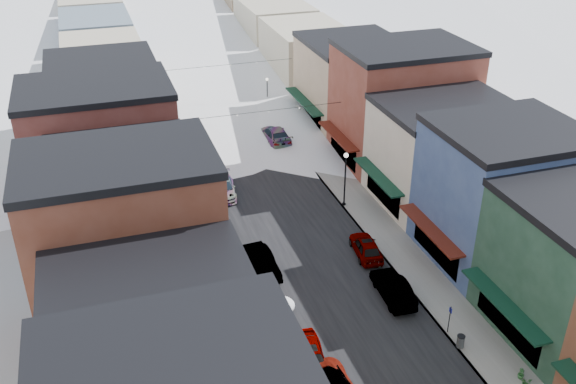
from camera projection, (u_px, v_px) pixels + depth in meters
road at (215, 103)px, 78.59m from camera, size 10.00×160.00×0.01m
sidewalk_left at (161, 108)px, 76.76m from camera, size 3.20×160.00×0.15m
sidewalk_right at (267, 96)px, 80.35m from camera, size 3.20×160.00×0.15m
curb_left at (174, 107)px, 77.19m from camera, size 0.10×160.00×0.15m
curb_right at (255, 98)px, 79.93m from camera, size 0.10×160.00×0.15m
bldg_l_cream at (156, 352)px, 33.00m from camera, size 11.30×8.20×9.50m
bldg_l_brick_near at (127, 248)px, 38.84m from camera, size 12.30×8.20×12.50m
bldg_l_grayblue at (126, 206)px, 46.93m from camera, size 11.30×9.20×9.00m
bldg_l_brick_far at (102, 147)px, 53.71m from camera, size 13.30×9.20×11.00m
bldg_l_tan at (106, 110)px, 62.59m from camera, size 11.30×11.20×10.00m
bldg_r_blue at (501, 193)px, 47.04m from camera, size 11.30×9.20×10.50m
bldg_r_cream at (443, 153)px, 55.06m from camera, size 12.30×9.20×9.00m
bldg_r_brick_far at (402, 103)px, 62.13m from camera, size 13.30×9.20×11.50m
bldg_r_tan at (352, 82)px, 70.71m from camera, size 11.30×11.20×9.50m
distant_blocks at (181, 26)px, 95.94m from camera, size 34.00×55.00×8.00m
overhead_cables at (238, 86)px, 65.18m from camera, size 16.40×15.04×0.04m
car_silver_sedan at (310, 358)px, 38.21m from camera, size 2.51×4.96×1.62m
car_dark_hatch at (261, 262)px, 47.10m from camera, size 1.96×4.79×1.54m
car_silver_wagon at (224, 187)px, 57.56m from camera, size 2.58×5.12×1.42m
car_green_sedan at (393, 288)px, 44.32m from camera, size 1.93×4.87×1.58m
car_gray_suv at (366, 247)px, 48.98m from camera, size 2.28×4.54×1.48m
car_black_sedan at (275, 135)px, 67.73m from camera, size 2.49×5.93×1.71m
car_lane_silver at (226, 131)px, 69.18m from camera, size 1.63×3.94×1.33m
car_lane_white at (205, 67)px, 88.59m from camera, size 2.91×6.03×1.66m
parking_sign at (450, 317)px, 40.74m from camera, size 0.06×0.28×2.02m
trash_can at (461, 341)px, 39.86m from camera, size 0.51×0.51×0.86m
streetlamp_near at (345, 173)px, 54.47m from camera, size 0.41×0.41×4.95m
streetlamp_far at (267, 90)px, 74.53m from camera, size 0.34×0.34×4.05m
planter_near at (526, 383)px, 36.90m from camera, size 0.70×0.64×0.64m
planter_far at (521, 374)px, 37.53m from camera, size 0.49×0.49×0.68m
snow_pile_mid at (277, 306)px, 43.12m from camera, size 2.38×2.67×1.01m
snow_pile_far at (203, 161)px, 63.00m from camera, size 2.35×2.65×0.99m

